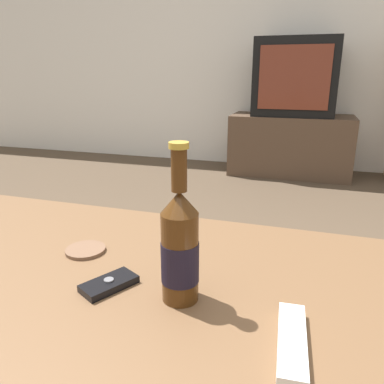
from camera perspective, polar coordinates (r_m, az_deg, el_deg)
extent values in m
cube|color=silver|center=(3.56, 13.43, 24.89)|extent=(8.00, 0.05, 2.60)
cube|color=brown|center=(0.71, -13.61, -17.35)|extent=(1.34, 0.87, 0.04)
cylinder|color=brown|center=(1.42, -26.91, -10.60)|extent=(0.07, 0.07, 0.41)
cube|color=#4C3828|center=(3.27, 14.71, 6.91)|extent=(0.98, 0.45, 0.50)
cube|color=black|center=(3.22, 15.49, 16.47)|extent=(0.63, 0.41, 0.60)
cube|color=maroon|center=(3.01, 15.30, 16.44)|extent=(0.52, 0.01, 0.46)
cylinder|color=#47280F|center=(0.65, -1.84, -9.93)|extent=(0.06, 0.06, 0.16)
cylinder|color=black|center=(0.65, -1.84, -10.55)|extent=(0.07, 0.07, 0.07)
cone|color=#47280F|center=(0.61, -1.93, -1.59)|extent=(0.06, 0.06, 0.04)
cylinder|color=#47280F|center=(0.60, -1.99, 3.35)|extent=(0.03, 0.03, 0.07)
cylinder|color=#B79333|center=(0.59, -2.03, 7.14)|extent=(0.03, 0.03, 0.01)
cube|color=black|center=(0.73, -12.52, -13.51)|extent=(0.09, 0.11, 0.01)
cylinder|color=slate|center=(0.73, -12.56, -12.94)|extent=(0.02, 0.02, 0.00)
cube|color=white|center=(0.60, 14.98, -21.27)|extent=(0.05, 0.17, 0.02)
cylinder|color=brown|center=(0.88, -15.91, -8.50)|extent=(0.09, 0.09, 0.01)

